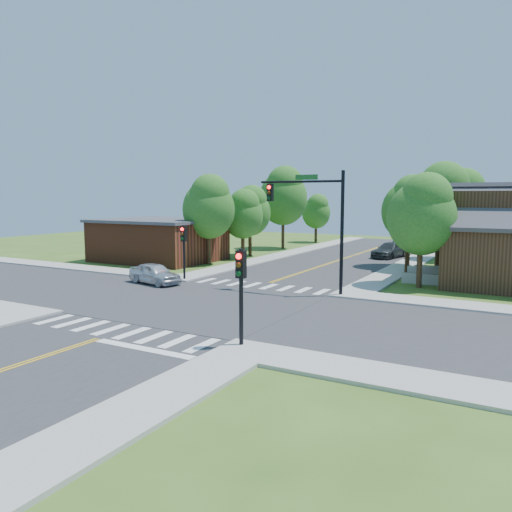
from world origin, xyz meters
The scene contains 25 objects.
ground centered at (0.00, 0.00, 0.00)m, with size 100.00×100.00×0.00m, color #395B1C.
road_ns centered at (0.00, 0.00, 0.02)m, with size 10.00×90.00×0.04m, color #2D2D30.
road_ew centered at (0.00, 0.00, 0.03)m, with size 90.00×10.00×0.04m, color #2D2D30.
intersection_patch centered at (0.00, 0.00, 0.00)m, with size 10.20×10.20×0.06m, color #2D2D30.
sidewalk_nw centered at (-15.82, 15.82, 0.07)m, with size 40.00×40.00×0.14m.
crosswalk_north centered at (0.00, 6.20, 0.05)m, with size 8.85×2.00×0.01m.
crosswalk_south centered at (0.00, -6.20, 0.05)m, with size 8.85×2.00×0.01m.
centerline centered at (0.00, 0.00, 0.05)m, with size 0.30×90.00×0.01m.
stop_bar centered at (2.50, -7.60, 0.00)m, with size 4.60×0.45×0.09m, color white.
signal_mast_ne centered at (3.91, 5.59, 4.85)m, with size 5.30×0.42×7.20m.
signal_pole_se centered at (5.60, -5.62, 2.66)m, with size 0.34×0.42×3.80m.
signal_pole_nw centered at (-5.60, 5.58, 2.66)m, with size 0.34×0.42×3.80m.
building_nw centered at (-14.20, 13.20, 1.88)m, with size 10.40×8.40×3.73m.
tree_e_a centered at (9.04, 10.69, 4.74)m, with size 4.26×4.04×7.24m.
tree_e_b centered at (8.93, 17.90, 5.46)m, with size 4.90×4.65×8.33m.
tree_e_c centered at (9.35, 26.10, 5.38)m, with size 4.83×4.59×8.21m.
tree_e_d centered at (9.40, 35.18, 4.74)m, with size 4.25×4.04×7.23m.
tree_w_a centered at (-8.80, 13.32, 4.99)m, with size 4.48×4.25×7.61m.
tree_w_b centered at (-8.75, 20.24, 4.47)m, with size 4.02×3.82×6.83m.
tree_w_c centered at (-8.90, 27.82, 5.93)m, with size 5.32×5.06×9.05m.
tree_w_d centered at (-8.60, 36.60, 3.97)m, with size 3.57×3.39×6.06m.
tree_house centered at (6.39, 19.59, 4.91)m, with size 4.41×4.19×7.49m.
tree_bldg centered at (-8.32, 18.14, 4.22)m, with size 3.79×3.60×6.45m.
car_silver centered at (-6.42, 3.50, 0.69)m, with size 4.30×2.47×1.38m, color silver.
car_dgrey centered at (3.50, 25.10, 0.70)m, with size 2.95×5.14×1.40m, color #303436.
Camera 1 is at (15.07, -21.46, 5.76)m, focal length 35.00 mm.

